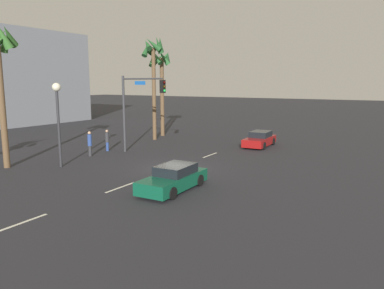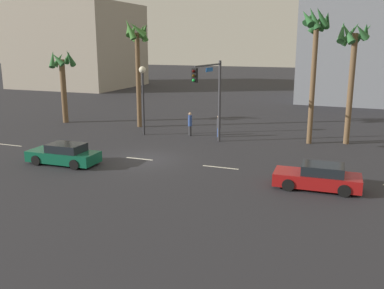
{
  "view_description": "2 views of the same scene",
  "coord_description": "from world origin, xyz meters",
  "views": [
    {
      "loc": [
        -20.34,
        -13.28,
        5.67
      ],
      "look_at": [
        2.57,
        0.11,
        1.22
      ],
      "focal_mm": 34.89,
      "sensor_mm": 36.0,
      "label": 1
    },
    {
      "loc": [
        12.42,
        -24.0,
        7.49
      ],
      "look_at": [
        3.55,
        -0.59,
        1.45
      ],
      "focal_mm": 39.66,
      "sensor_mm": 36.0,
      "label": 2
    }
  ],
  "objects": [
    {
      "name": "ground_plane",
      "position": [
        0.0,
        0.0,
        0.0
      ],
      "size": [
        220.0,
        220.0,
        0.0
      ],
      "primitive_type": "plane",
      "color": "#28282D"
    },
    {
      "name": "lane_stripe_1",
      "position": [
        -11.33,
        0.0,
        0.01
      ],
      "size": [
        2.31,
        0.14,
        0.01
      ],
      "primitive_type": "cube",
      "color": "silver",
      "rests_on": "ground_plane"
    },
    {
      "name": "lane_stripe_2",
      "position": [
        -5.34,
        0.0,
        0.01
      ],
      "size": [
        2.36,
        0.14,
        0.01
      ],
      "primitive_type": "cube",
      "color": "silver",
      "rests_on": "ground_plane"
    },
    {
      "name": "lane_stripe_3",
      "position": [
        -0.38,
        0.0,
        0.01
      ],
      "size": [
        1.93,
        0.14,
        0.01
      ],
      "primitive_type": "cube",
      "color": "silver",
      "rests_on": "ground_plane"
    },
    {
      "name": "lane_stripe_4",
      "position": [
        5.2,
        0.0,
        0.01
      ],
      "size": [
        2.3,
        0.14,
        0.01
      ],
      "primitive_type": "cube",
      "color": "silver",
      "rests_on": "ground_plane"
    },
    {
      "name": "car_0",
      "position": [
        -4.26,
        -2.75,
        0.62
      ],
      "size": [
        4.57,
        1.95,
        1.33
      ],
      "color": "#0F5138",
      "rests_on": "ground_plane"
    },
    {
      "name": "car_1",
      "position": [
        11.11,
        -1.91,
        0.62
      ],
      "size": [
        4.47,
        2.0,
        1.34
      ],
      "color": "maroon",
      "rests_on": "ground_plane"
    },
    {
      "name": "traffic_signal",
      "position": [
        2.83,
        5.28,
        4.17
      ],
      "size": [
        0.75,
        4.55,
        6.18
      ],
      "color": "#38383D",
      "rests_on": "ground_plane"
    },
    {
      "name": "streetlamp",
      "position": [
        -3.53,
        6.84,
        3.99
      ],
      "size": [
        0.56,
        0.56,
        5.63
      ],
      "color": "#2D2D33",
      "rests_on": "ground_plane"
    },
    {
      "name": "pedestrian_0",
      "position": [
        0.17,
        7.86,
        1.05
      ],
      "size": [
        0.38,
        0.38,
        1.94
      ],
      "color": "#333338",
      "rests_on": "ground_plane"
    },
    {
      "name": "pedestrian_1",
      "position": [
        2.51,
        8.25,
        0.95
      ],
      "size": [
        0.33,
        0.33,
        1.78
      ],
      "color": "#2D478C",
      "rests_on": "ground_plane"
    },
    {
      "name": "palm_tree_0",
      "position": [
        -5.5,
        9.76,
        7.19
      ],
      "size": [
        2.48,
        2.61,
        9.54
      ],
      "color": "brown",
      "rests_on": "ground_plane"
    },
    {
      "name": "palm_tree_1",
      "position": [
        9.62,
        8.52,
        7.75
      ],
      "size": [
        2.41,
        2.38,
        9.96
      ],
      "color": "brown",
      "rests_on": "ground_plane"
    },
    {
      "name": "palm_tree_2",
      "position": [
        12.2,
        9.54,
        6.88
      ],
      "size": [
        2.57,
        2.7,
        9.13
      ],
      "color": "brown",
      "rests_on": "ground_plane"
    },
    {
      "name": "palm_tree_3",
      "position": [
        -13.17,
        9.22,
        4.76
      ],
      "size": [
        2.52,
        2.13,
        6.95
      ],
      "color": "brown",
      "rests_on": "ground_plane"
    },
    {
      "name": "building_0",
      "position": [
        13.52,
        35.53,
        6.27
      ],
      "size": [
        15.72,
        13.31,
        12.53
      ],
      "primitive_type": "cube",
      "rotation": [
        0.0,
        0.0,
        -0.02
      ],
      "color": "gray",
      "rests_on": "ground_plane"
    },
    {
      "name": "building_1",
      "position": [
        -32.34,
        38.81,
        6.9
      ],
      "size": [
        18.4,
        16.7,
        13.8
      ],
      "primitive_type": "cube",
      "rotation": [
        0.0,
        0.0,
        0.0
      ],
      "color": "#9E9384",
      "rests_on": "ground_plane"
    }
  ]
}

